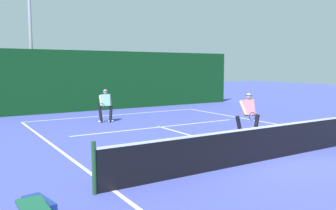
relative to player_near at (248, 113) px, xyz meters
name	(u,v)px	position (x,y,z in m)	size (l,w,h in m)	color
ground_plane	(273,159)	(-1.67, -2.70, -0.89)	(80.00, 80.00, 0.00)	#424BA7
court_line_baseline_far	(117,115)	(-1.67, 8.10, -0.89)	(9.71, 0.10, 0.01)	white
court_line_sideline_left	(114,191)	(-6.53, -2.70, -0.89)	(0.10, 21.60, 0.01)	white
court_line_service	(161,127)	(-1.67, 3.54, -0.89)	(7.92, 0.10, 0.01)	white
court_line_centre	(204,139)	(-1.67, 0.50, -0.89)	(0.10, 6.40, 0.01)	white
tennis_net	(274,141)	(-1.67, -2.70, -0.39)	(10.65, 0.09, 1.11)	#1E4723
player_near	(248,113)	(0.00, 0.00, 0.00)	(1.11, 0.84, 1.62)	black
player_far	(105,104)	(-3.18, 6.03, -0.05)	(0.91, 0.84, 1.54)	black
tennis_ball	(232,137)	(-0.69, 0.10, -0.86)	(0.07, 0.07, 0.07)	#D1E033
back_fence_windscreen	(100,81)	(-1.67, 10.56, 0.87)	(19.20, 0.12, 3.53)	#0C3917
light_pole	(31,33)	(-5.24, 11.85, 3.58)	(0.55, 0.44, 7.26)	#9EA39E
equipment_bag	(39,209)	(-8.15, -3.26, -0.73)	(0.76, 0.32, 0.32)	navy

